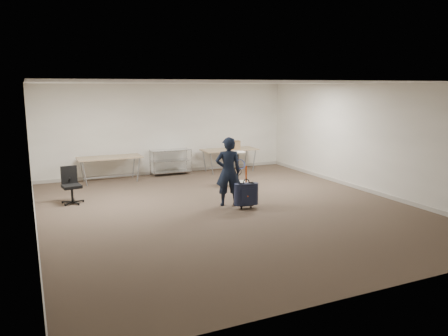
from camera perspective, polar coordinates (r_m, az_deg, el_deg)
name	(u,v)px	position (r m, az deg, el deg)	size (l,w,h in m)	color
ground	(227,208)	(9.93, 0.46, -5.31)	(9.00, 9.00, 0.00)	#3F3426
room_shell	(205,193)	(11.14, -2.54, -3.27)	(8.00, 9.00, 9.00)	beige
folding_table_left	(110,159)	(12.95, -14.71, 1.19)	(1.80, 0.75, 0.73)	#937B5A
folding_table_right	(229,151)	(14.08, 0.70, 2.29)	(1.80, 0.75, 0.73)	#937B5A
wire_shelf	(171,161)	(13.66, -6.98, 0.94)	(1.22, 0.47, 0.80)	silver
person	(228,172)	(10.00, 0.55, -0.47)	(0.58, 0.38, 1.60)	black
suitcase	(246,194)	(9.85, 2.91, -3.44)	(0.39, 0.26, 0.98)	black
office_chair	(72,192)	(10.92, -19.28, -3.00)	(0.53, 0.53, 0.87)	black
equipment_cart	(238,177)	(12.08, 1.86, -1.18)	(0.64, 0.64, 0.96)	beige
cardboard_box	(234,145)	(14.03, 1.31, 3.03)	(0.36, 0.27, 0.27)	#A37B4B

